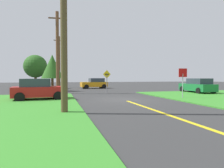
# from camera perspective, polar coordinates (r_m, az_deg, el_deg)

# --- Properties ---
(ground_plane) EXTENTS (120.00, 120.00, 0.00)m
(ground_plane) POSITION_cam_1_polar(r_m,az_deg,el_deg) (14.90, 3.28, -4.65)
(ground_plane) COLOR #343434
(lane_stripe_center) EXTENTS (0.20, 14.00, 0.01)m
(lane_stripe_center) POSITION_cam_1_polar(r_m,az_deg,el_deg) (7.85, 22.76, -10.68)
(lane_stripe_center) COLOR yellow
(lane_stripe_center) RESTS_ON ground
(stop_sign) EXTENTS (0.68, 0.15, 2.44)m
(stop_sign) POSITION_cam_1_polar(r_m,az_deg,el_deg) (16.41, 20.35, 1.76)
(stop_sign) COLOR #9EA0A8
(stop_sign) RESTS_ON ground
(car_on_crossroad) EXTENTS (2.23, 4.71, 1.62)m
(car_on_crossroad) POSITION_cam_1_polar(r_m,az_deg,el_deg) (23.07, 24.08, -0.49)
(car_on_crossroad) COLOR #196B33
(car_on_crossroad) RESTS_ON ground
(car_approaching_junction) EXTENTS (4.25, 2.25, 1.62)m
(car_approaching_junction) POSITION_cam_1_polar(r_m,az_deg,el_deg) (30.35, -5.21, 0.19)
(car_approaching_junction) COLOR orange
(car_approaching_junction) RESTS_ON ground
(parked_car_near_building) EXTENTS (3.97, 2.25, 1.62)m
(parked_car_near_building) POSITION_cam_1_polar(r_m,az_deg,el_deg) (15.52, -21.14, -1.54)
(parked_car_near_building) COLOR red
(parked_car_near_building) RESTS_ON ground
(utility_pole_near) EXTENTS (1.77, 0.57, 8.45)m
(utility_pole_near) POSITION_cam_1_polar(r_m,az_deg,el_deg) (9.64, -14.19, 17.71)
(utility_pole_near) COLOR brown
(utility_pole_near) RESTS_ON ground
(utility_pole_mid) EXTENTS (1.80, 0.34, 8.72)m
(utility_pole_mid) POSITION_cam_1_polar(r_m,az_deg,el_deg) (21.49, -15.96, 9.19)
(utility_pole_mid) COLOR brown
(utility_pole_mid) RESTS_ON ground
(utility_pole_far) EXTENTS (1.80, 0.36, 8.61)m
(utility_pole_far) POSITION_cam_1_polar(r_m,az_deg,el_deg) (33.47, -15.42, 6.52)
(utility_pole_far) COLOR brown
(utility_pole_far) RESTS_ON ground
(direction_sign) EXTENTS (0.90, 0.18, 2.52)m
(direction_sign) POSITION_cam_1_polar(r_m,az_deg,el_deg) (20.69, -1.55, 1.54)
(direction_sign) COLOR slate
(direction_sign) RESTS_ON ground
(oak_tree_left) EXTENTS (2.71, 2.71, 4.59)m
(oak_tree_left) POSITION_cam_1_polar(r_m,az_deg,el_deg) (25.16, -17.38, 4.97)
(oak_tree_left) COLOR brown
(oak_tree_left) RESTS_ON ground
(pine_tree_center) EXTENTS (3.48, 3.48, 5.18)m
(pine_tree_center) POSITION_cam_1_polar(r_m,az_deg,el_deg) (31.56, -21.87, 4.90)
(pine_tree_center) COLOR brown
(pine_tree_center) RESTS_ON ground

